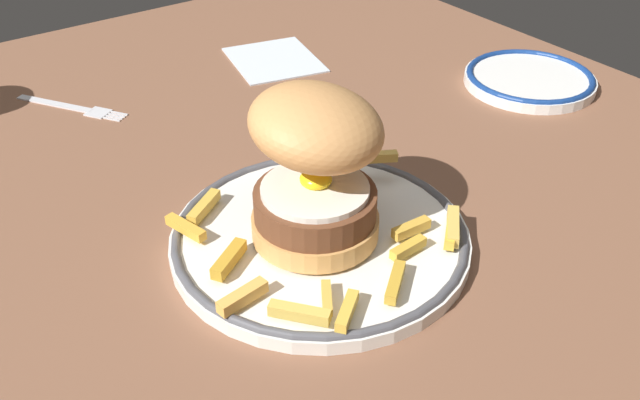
{
  "coord_description": "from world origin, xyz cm",
  "views": [
    {
      "loc": [
        34.48,
        -30.69,
        37.0
      ],
      "look_at": [
        -3.24,
        -3.3,
        4.6
      ],
      "focal_mm": 39.36,
      "sensor_mm": 36.0,
      "label": 1
    }
  ],
  "objects_px": {
    "burger": "(316,164)",
    "fork": "(73,107)",
    "napkin": "(274,59)",
    "side_plate": "(530,79)",
    "dinner_plate": "(320,237)"
  },
  "relations": [
    {
      "from": "burger",
      "to": "fork",
      "type": "height_order",
      "value": "burger"
    },
    {
      "from": "napkin",
      "to": "burger",
      "type": "bearing_deg",
      "value": -27.58
    },
    {
      "from": "burger",
      "to": "side_plate",
      "type": "bearing_deg",
      "value": 104.25
    },
    {
      "from": "fork",
      "to": "napkin",
      "type": "xyz_separation_m",
      "value": [
        0.02,
        0.26,
        0.0
      ]
    },
    {
      "from": "dinner_plate",
      "to": "fork",
      "type": "distance_m",
      "value": 0.38
    },
    {
      "from": "burger",
      "to": "napkin",
      "type": "height_order",
      "value": "burger"
    },
    {
      "from": "side_plate",
      "to": "napkin",
      "type": "bearing_deg",
      "value": -139.22
    },
    {
      "from": "side_plate",
      "to": "napkin",
      "type": "distance_m",
      "value": 0.32
    },
    {
      "from": "dinner_plate",
      "to": "burger",
      "type": "distance_m",
      "value": 0.07
    },
    {
      "from": "dinner_plate",
      "to": "napkin",
      "type": "distance_m",
      "value": 0.39
    },
    {
      "from": "dinner_plate",
      "to": "side_plate",
      "type": "distance_m",
      "value": 0.4
    },
    {
      "from": "dinner_plate",
      "to": "napkin",
      "type": "relative_size",
      "value": 2.05
    },
    {
      "from": "side_plate",
      "to": "dinner_plate",
      "type": "bearing_deg",
      "value": -75.17
    },
    {
      "from": "fork",
      "to": "napkin",
      "type": "distance_m",
      "value": 0.26
    },
    {
      "from": "napkin",
      "to": "fork",
      "type": "bearing_deg",
      "value": -94.8
    }
  ]
}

